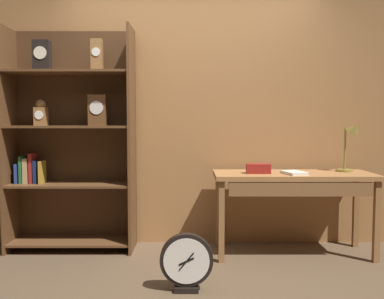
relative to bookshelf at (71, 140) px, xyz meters
name	(u,v)px	position (x,y,z in m)	size (l,w,h in m)	color
ground_plane	(193,299)	(1.17, -1.14, -1.05)	(10.00, 10.00, 0.00)	brown
back_wood_panel	(193,115)	(1.17, 0.21, 0.25)	(4.80, 0.05, 2.60)	#9E6B3D
bookshelf	(71,140)	(0.00, 0.00, 0.00)	(1.19, 0.39, 2.11)	brown
workbench	(295,183)	(2.10, -0.20, -0.38)	(1.45, 0.55, 0.76)	#9E6B3D
desk_lamp	(351,142)	(2.65, -0.11, -0.01)	(0.22, 0.21, 0.48)	olive
toolbox_small	(259,169)	(1.77, -0.22, -0.25)	(0.22, 0.10, 0.09)	maroon
open_repair_manual	(295,173)	(2.08, -0.28, -0.28)	(0.16, 0.22, 0.03)	silver
round_clock_large	(187,262)	(1.13, -1.01, -0.83)	(0.39, 0.11, 0.43)	black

